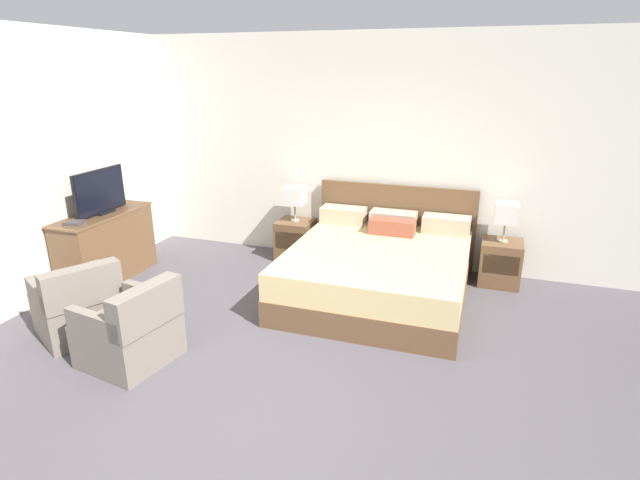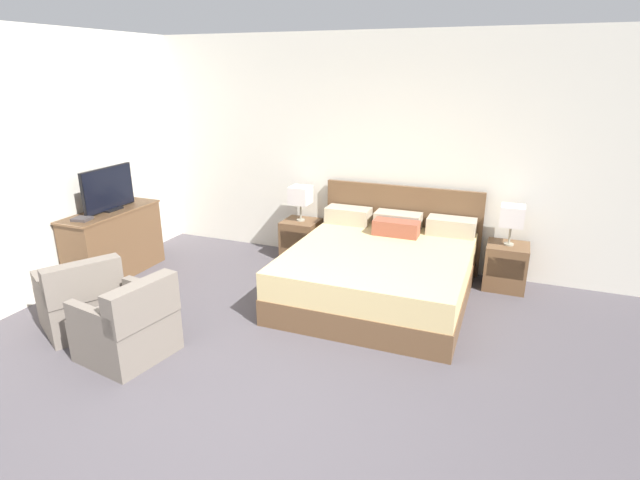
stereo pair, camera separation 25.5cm
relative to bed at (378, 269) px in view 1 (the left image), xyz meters
name	(u,v)px [view 1 (the left image)]	position (x,y,z in m)	size (l,w,h in m)	color
ground_plane	(249,411)	(-0.47, -2.31, -0.31)	(10.08, 10.08, 0.00)	#4C474C
wall_back	(363,152)	(-0.47, 1.08, 1.12)	(7.16, 0.06, 2.87)	silver
wall_left	(50,166)	(-3.49, -0.93, 1.12)	(0.06, 5.16, 2.87)	silver
bed	(378,269)	(0.00, 0.00, 0.00)	(1.98, 2.13, 1.06)	brown
nightstand_left	(295,240)	(-1.30, 0.77, -0.05)	(0.46, 0.44, 0.53)	brown
nightstand_right	(500,263)	(1.30, 0.77, -0.05)	(0.46, 0.44, 0.53)	brown
table_lamp_left	(295,196)	(-1.30, 0.77, 0.56)	(0.26, 0.26, 0.46)	gray
table_lamp_right	(506,213)	(1.30, 0.77, 0.56)	(0.26, 0.26, 0.46)	gray
dresser	(106,246)	(-3.20, -0.59, 0.12)	(0.46, 1.27, 0.83)	brown
tv	(100,192)	(-3.20, -0.57, 0.77)	(0.18, 0.78, 0.52)	black
book_red_cover	(74,223)	(-3.18, -1.03, 0.53)	(0.19, 0.17, 0.03)	#383333
armchair_by_window	(79,307)	(-2.52, -1.78, -0.03)	(0.94, 0.93, 0.76)	#70665B
armchair_companion	(131,332)	(-1.73, -2.02, -0.03)	(0.79, 0.78, 0.76)	#70665B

